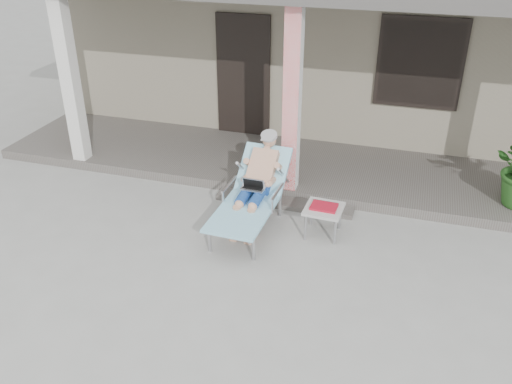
% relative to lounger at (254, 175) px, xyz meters
% --- Properties ---
extents(ground, '(60.00, 60.00, 0.00)m').
position_rel_lounger_xyz_m(ground, '(0.28, -1.29, -0.72)').
color(ground, '#9E9E99').
rests_on(ground, ground).
extents(house, '(10.40, 5.40, 3.30)m').
position_rel_lounger_xyz_m(house, '(0.28, 5.21, 0.95)').
color(house, gray).
rests_on(house, ground).
extents(porch_deck, '(10.00, 2.00, 0.15)m').
position_rel_lounger_xyz_m(porch_deck, '(0.28, 1.71, -0.64)').
color(porch_deck, '#605B56').
rests_on(porch_deck, ground).
extents(porch_step, '(2.00, 0.30, 0.07)m').
position_rel_lounger_xyz_m(porch_step, '(0.28, 0.56, -0.68)').
color(porch_step, '#605B56').
rests_on(porch_step, ground).
extents(lounger, '(0.73, 1.81, 1.17)m').
position_rel_lounger_xyz_m(lounger, '(0.00, 0.00, 0.00)').
color(lounger, '#B7B7BC').
rests_on(lounger, ground).
extents(side_table, '(0.50, 0.50, 0.43)m').
position_rel_lounger_xyz_m(side_table, '(0.95, -0.05, -0.35)').
color(side_table, '#B7B6B1').
rests_on(side_table, ground).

